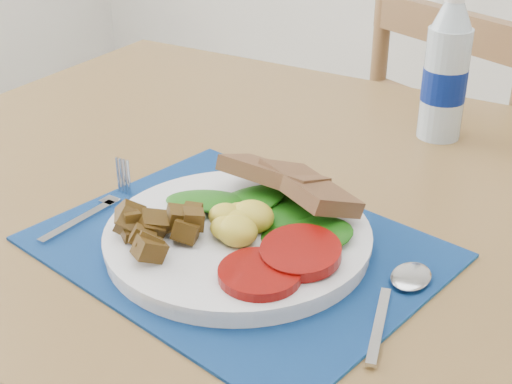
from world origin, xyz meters
TOP-DOWN VIEW (x-y plane):
  - table at (0.00, 0.20)m, footprint 1.40×0.90m
  - chair_far at (-0.02, 0.84)m, footprint 0.52×0.51m
  - placemat at (-0.08, 0.04)m, footprint 0.48×0.41m
  - breakfast_plate at (-0.08, 0.03)m, footprint 0.29×0.29m
  - fork at (-0.27, 0.02)m, footprint 0.02×0.16m
  - spoon at (0.12, 0.04)m, footprint 0.04×0.17m
  - water_bottle at (0.02, 0.46)m, footprint 0.07×0.07m

SIDE VIEW (x-z plane):
  - chair_far at x=-0.02m, z-range 0.01..1.08m
  - table at x=0.00m, z-range 0.29..1.04m
  - placemat at x=-0.08m, z-range 0.75..0.75m
  - fork at x=-0.27m, z-range 0.75..0.76m
  - spoon at x=0.12m, z-range 0.75..0.76m
  - breakfast_plate at x=-0.08m, z-range 0.74..0.81m
  - water_bottle at x=0.02m, z-range 0.74..0.96m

